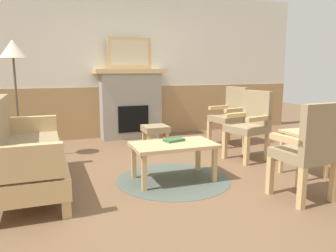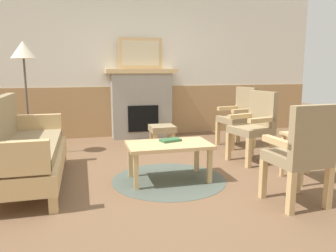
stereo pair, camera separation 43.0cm
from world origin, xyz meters
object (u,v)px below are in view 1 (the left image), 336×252
Objects in this scene: couch at (25,154)px; armchair_front_left at (309,147)px; armchair_by_window_left at (230,113)px; floor_lamp_by_couch at (13,57)px; coffee_table at (174,148)px; fireplace at (131,103)px; framed_picture at (130,53)px; armchair_near_fireplace at (250,122)px; book_on_table at (174,140)px; footstool at (155,130)px; side_table at (305,141)px.

armchair_front_left is (2.60, -1.26, 0.14)m from couch.
armchair_by_window_left is 0.58× the size of floor_lamp_by_couch.
armchair_front_left is at bearing -45.25° from coffee_table.
fireplace is 1.62× the size of framed_picture.
coffee_table is (1.59, -0.24, -0.01)m from couch.
armchair_near_fireplace is (1.36, 0.48, 0.15)m from coffee_table.
armchair_near_fireplace is (1.24, -2.04, -1.02)m from framed_picture.
floor_lamp_by_couch is (-0.15, 1.38, 1.05)m from couch.
coffee_table is 4.06× the size of book_on_table.
armchair_near_fireplace is at bearing -58.71° from framed_picture.
floor_lamp_by_couch is (-1.74, 1.62, 1.06)m from coffee_table.
book_on_table reaches higher than coffee_table.
framed_picture is 0.44× the size of couch.
framed_picture reaches higher than coffee_table.
framed_picture is at bearing 142.37° from armchair_by_window_left.
armchair_front_left reaches higher than coffee_table.
floor_lamp_by_couch is (-1.86, -0.89, -0.11)m from framed_picture.
coffee_table is 0.98× the size of armchair_front_left.
couch is at bearing -127.04° from fireplace.
fireplace is 0.91m from framed_picture.
fireplace reaches higher than armchair_near_fireplace.
side_table is (1.23, -2.02, 0.15)m from footstool.
framed_picture is at bearing 101.91° from footstool.
framed_picture is at bearing 88.17° from book_on_table.
floor_lamp_by_couch is at bearing -154.48° from framed_picture.
armchair_by_window_left and armchair_front_left have the same top height.
floor_lamp_by_couch reaches higher than footstool.
armchair_front_left is (0.97, -1.12, 0.08)m from book_on_table.
armchair_front_left is (-0.35, -1.50, 0.00)m from armchair_near_fireplace.
footstool is at bearing 169.50° from armchair_by_window_left.
armchair_by_window_left reaches higher than coffee_table.
couch is 2.35m from footstool.
couch and armchair_near_fireplace have the same top height.
armchair_front_left is (0.70, -2.64, 0.25)m from footstool.
couch reaches higher than side_table.
armchair_by_window_left is at bearing 41.29° from coffee_table.
framed_picture reaches higher than footstool.
coffee_table is 1.65m from footstool.
framed_picture reaches higher than couch.
armchair_front_left is at bearing -130.05° from side_table.
couch is (-1.71, -2.27, -0.26)m from fireplace.
framed_picture is at bearing 87.22° from coffee_table.
armchair_by_window_left is at bearing -37.63° from framed_picture.
fireplace reaches higher than coffee_table.
coffee_table is at bearing -138.71° from armchair_by_window_left.
side_table is (-0.04, -1.79, -0.10)m from armchair_by_window_left.
armchair_near_fireplace is (1.05, -1.15, 0.25)m from footstool.
fireplace is 1.35× the size of coffee_table.
footstool is at bearing 36.01° from couch.
armchair_by_window_left reaches higher than book_on_table.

